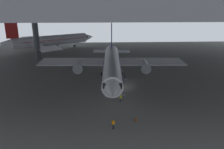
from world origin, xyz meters
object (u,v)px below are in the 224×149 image
Objects in this scene: airplane_main at (112,64)px; crew_worker_near_nose at (113,124)px; airplane_distant at (49,41)px; boarding_stairs at (115,93)px; traffic_cone_orange at (136,119)px; crew_worker_by_stairs at (121,98)px.

crew_worker_near_nose is (-0.82, -22.15, -2.56)m from airplane_main.
boarding_stairs is at bearing -63.76° from airplane_distant.
airplane_main is 62.31× the size of traffic_cone_orange.
crew_worker_near_nose is 60.94m from airplane_distant.
crew_worker_near_nose reaches higher than crew_worker_by_stairs.
airplane_distant is 60.26m from traffic_cone_orange.
airplane_distant is at bearing 114.46° from traffic_cone_orange.
crew_worker_near_nose is at bearing -94.96° from boarding_stairs.
traffic_cone_orange is at bearing -74.69° from boarding_stairs.
crew_worker_near_nose is (-1.02, -11.77, 0.19)m from boarding_stairs.
crew_worker_by_stairs is 53.40m from airplane_distant.
airplane_distant reaches higher than crew_worker_near_nose.
boarding_stairs reaches higher than crew_worker_near_nose.
airplane_main is at bearing 94.44° from crew_worker_by_stairs.
airplane_main is 22.95× the size of crew_worker_near_nose.
airplane_main is 7.95× the size of boarding_stairs.
boarding_stairs is at bearing 105.31° from traffic_cone_orange.
airplane_main is 22.31m from crew_worker_near_nose.
crew_worker_by_stairs is (0.82, -2.79, 0.16)m from boarding_stairs.
boarding_stairs is 7.84× the size of traffic_cone_orange.
boarding_stairs is 9.86m from traffic_cone_orange.
boarding_stairs is 2.98× the size of crew_worker_by_stairs.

